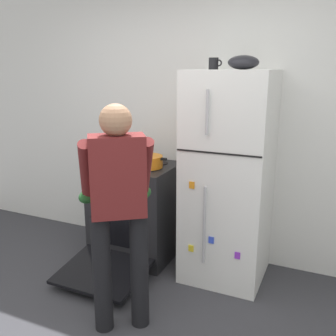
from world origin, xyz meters
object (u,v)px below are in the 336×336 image
(red_pot, at_px, (148,161))
(mixing_bowl, at_px, (243,62))
(coffee_mug, at_px, (214,64))
(refrigerator, at_px, (228,178))
(person_cook, at_px, (118,200))
(pepper_mill, at_px, (119,149))
(stove_range, at_px, (135,212))

(red_pot, distance_m, mixing_bowl, 1.21)
(mixing_bowl, bearing_deg, red_pot, -176.56)
(mixing_bowl, bearing_deg, coffee_mug, 169.01)
(refrigerator, distance_m, person_cook, 1.11)
(person_cook, bearing_deg, mixing_bowl, 60.36)
(red_pot, xyz_separation_m, pepper_mill, (-0.46, 0.25, 0.03))
(stove_range, xyz_separation_m, mixing_bowl, (0.99, 0.02, 1.40))
(refrigerator, bearing_deg, stove_range, -178.89)
(stove_range, distance_m, pepper_mill, 0.67)
(stove_range, relative_size, coffee_mug, 10.96)
(coffee_mug, distance_m, pepper_mill, 1.34)
(coffee_mug, bearing_deg, person_cook, -106.46)
(red_pot, bearing_deg, mixing_bowl, 3.44)
(refrigerator, relative_size, coffee_mug, 16.07)
(person_cook, height_order, mixing_bowl, mixing_bowl)
(stove_range, xyz_separation_m, coffee_mug, (0.73, 0.07, 1.40))
(refrigerator, distance_m, red_pot, 0.76)
(pepper_mill, height_order, mixing_bowl, mixing_bowl)
(stove_range, height_order, pepper_mill, pepper_mill)
(pepper_mill, bearing_deg, person_cook, -58.76)
(refrigerator, height_order, red_pot, refrigerator)
(coffee_mug, bearing_deg, pepper_mill, 171.74)
(person_cook, relative_size, mixing_bowl, 6.57)
(person_cook, distance_m, pepper_mill, 1.40)
(stove_range, height_order, person_cook, person_cook)
(stove_range, xyz_separation_m, red_pot, (0.16, -0.03, 0.53))
(pepper_mill, distance_m, mixing_bowl, 1.56)
(person_cook, relative_size, coffee_mug, 14.28)
(person_cook, bearing_deg, refrigerator, 63.95)
(refrigerator, height_order, pepper_mill, refrigerator)
(red_pot, relative_size, mixing_bowl, 1.55)
(red_pot, bearing_deg, refrigerator, 3.79)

